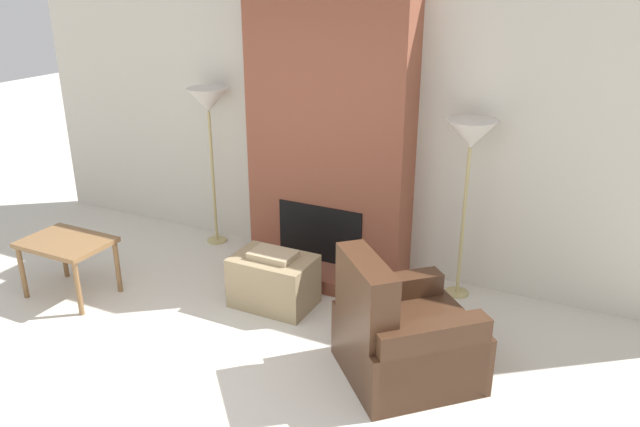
# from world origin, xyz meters

# --- Properties ---
(wall_back) EXTENTS (7.05, 0.06, 2.60)m
(wall_back) POSITION_xyz_m (0.00, 2.90, 1.30)
(wall_back) COLOR beige
(wall_back) RESTS_ON ground_plane
(fireplace) EXTENTS (1.52, 0.76, 2.60)m
(fireplace) POSITION_xyz_m (0.00, 2.66, 1.24)
(fireplace) COLOR brown
(fireplace) RESTS_ON ground_plane
(ottoman) EXTENTS (0.68, 0.46, 0.49)m
(ottoman) POSITION_xyz_m (-0.08, 1.77, 0.23)
(ottoman) COLOR #998460
(ottoman) RESTS_ON ground_plane
(armchair) EXTENTS (1.19, 1.19, 0.94)m
(armchair) POSITION_xyz_m (1.21, 1.29, 0.29)
(armchair) COLOR #422819
(armchair) RESTS_ON ground_plane
(side_table) EXTENTS (0.74, 0.53, 0.52)m
(side_table) POSITION_xyz_m (-1.76, 1.14, 0.45)
(side_table) COLOR brown
(side_table) RESTS_ON ground_plane
(floor_lamp_left) EXTENTS (0.41, 0.41, 1.62)m
(floor_lamp_left) POSITION_xyz_m (-1.30, 2.66, 1.45)
(floor_lamp_left) COLOR tan
(floor_lamp_left) RESTS_ON ground_plane
(floor_lamp_right) EXTENTS (0.41, 0.41, 1.56)m
(floor_lamp_right) POSITION_xyz_m (1.27, 2.66, 1.40)
(floor_lamp_right) COLOR tan
(floor_lamp_right) RESTS_ON ground_plane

